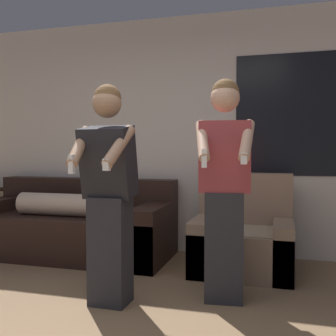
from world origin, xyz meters
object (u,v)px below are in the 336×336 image
couch (74,227)px  person_left (109,193)px  armchair (243,239)px  person_right (225,187)px

couch → person_left: 1.65m
couch → armchair: 1.88m
armchair → person_right: (-0.07, -0.83, 0.58)m
couch → person_left: (0.98, -1.22, 0.54)m
couch → person_right: (1.80, -0.90, 0.57)m
person_right → couch: bearing=153.6°
couch → person_right: size_ratio=1.28×
armchair → person_left: size_ratio=0.57×
person_left → person_right: size_ratio=0.96×
couch → person_left: bearing=-51.2°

